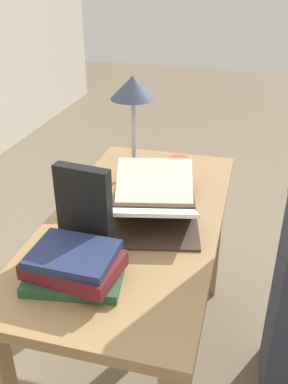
% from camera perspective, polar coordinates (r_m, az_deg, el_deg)
% --- Properties ---
extents(ground_plane, '(12.00, 12.00, 0.00)m').
position_cam_1_polar(ground_plane, '(1.97, -0.88, -21.88)').
color(ground_plane, '#70604C').
extents(reading_desk, '(1.18, 0.58, 0.74)m').
position_cam_1_polar(reading_desk, '(1.55, -1.05, -7.26)').
color(reading_desk, '#937047').
rests_on(reading_desk, ground_plane).
extents(open_book, '(0.55, 0.40, 0.11)m').
position_cam_1_polar(open_book, '(1.51, 1.31, -1.32)').
color(open_book, '#38281E').
rests_on(open_book, reading_desk).
extents(book_stack_tall, '(0.22, 0.29, 0.10)m').
position_cam_1_polar(book_stack_tall, '(1.20, -9.30, -9.72)').
color(book_stack_tall, '#234C2D').
rests_on(book_stack_tall, reading_desk).
extents(book_standing_upright, '(0.06, 0.17, 0.27)m').
position_cam_1_polar(book_standing_upright, '(1.27, -7.99, -2.34)').
color(book_standing_upright, black).
rests_on(book_standing_upright, reading_desk).
extents(reading_lamp, '(0.18, 0.18, 0.41)m').
position_cam_1_polar(reading_lamp, '(1.67, -1.47, 12.76)').
color(reading_lamp, '#ADADB2').
rests_on(reading_lamp, reading_desk).
extents(coffee_mug, '(0.10, 0.10, 0.10)m').
position_cam_1_polar(coffee_mug, '(1.71, 4.71, 2.98)').
color(coffee_mug, '#B74238').
rests_on(coffee_mug, reading_desk).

